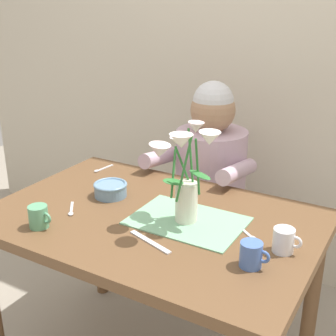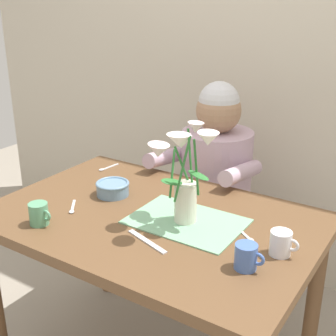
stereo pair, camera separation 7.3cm
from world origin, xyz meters
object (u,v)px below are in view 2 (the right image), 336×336
at_px(ceramic_bowl, 113,188).
at_px(seated_person, 215,197).
at_px(flower_vase, 184,170).
at_px(coffee_cup, 281,244).
at_px(ceramic_mug, 39,214).
at_px(dinner_knife, 147,241).
at_px(tea_cup, 246,257).

bearing_deg(ceramic_bowl, seated_person, 71.35).
height_order(flower_vase, coffee_cup, flower_vase).
height_order(flower_vase, ceramic_mug, flower_vase).
relative_size(ceramic_bowl, dinner_knife, 0.72).
xyz_separation_m(dinner_knife, ceramic_mug, (-0.39, -0.10, 0.04)).
xyz_separation_m(flower_vase, ceramic_bowl, (-0.37, 0.05, -0.17)).
xyz_separation_m(flower_vase, ceramic_mug, (-0.42, -0.28, -0.16)).
distance_m(flower_vase, tea_cup, 0.37).
xyz_separation_m(coffee_cup, tea_cup, (-0.06, -0.13, 0.00)).
relative_size(seated_person, dinner_knife, 5.97).
bearing_deg(dinner_knife, tea_cup, 23.42).
height_order(flower_vase, ceramic_bowl, flower_vase).
bearing_deg(ceramic_mug, ceramic_bowl, 80.33).
relative_size(seated_person, ceramic_mug, 12.20).
distance_m(flower_vase, ceramic_bowl, 0.41).
bearing_deg(ceramic_bowl, tea_cup, -16.33).
bearing_deg(coffee_cup, tea_cup, -114.76).
xyz_separation_m(seated_person, flower_vase, (0.18, -0.60, 0.38)).
height_order(seated_person, dinner_knife, seated_person).
distance_m(seated_person, ceramic_mug, 0.94).
xyz_separation_m(seated_person, coffee_cup, (0.54, -0.62, 0.22)).
xyz_separation_m(dinner_knife, coffee_cup, (0.39, 0.16, 0.04)).
bearing_deg(seated_person, ceramic_mug, -106.11).
distance_m(ceramic_bowl, dinner_knife, 0.41).
distance_m(ceramic_bowl, tea_cup, 0.70).
height_order(seated_person, ceramic_mug, seated_person).
bearing_deg(coffee_cup, flower_vase, 177.27).
xyz_separation_m(tea_cup, ceramic_mug, (-0.73, -0.14, 0.00)).
bearing_deg(dinner_knife, ceramic_mug, -147.61).
relative_size(flower_vase, coffee_cup, 3.86).
relative_size(flower_vase, tea_cup, 3.86).
distance_m(seated_person, flower_vase, 0.73).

